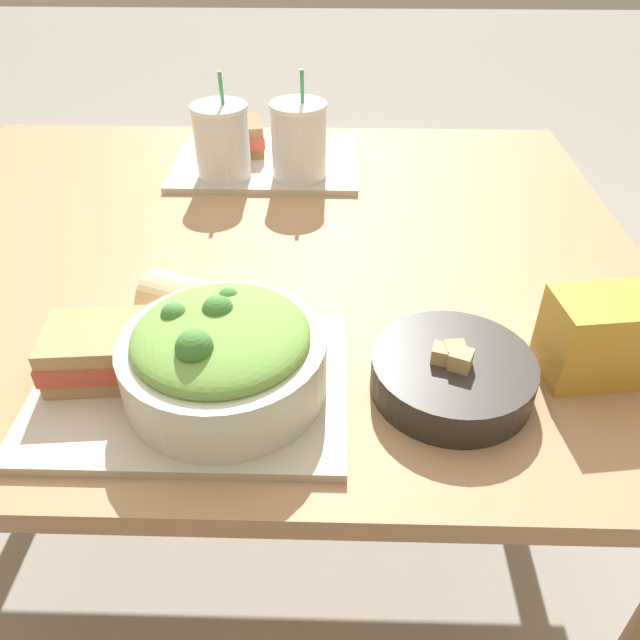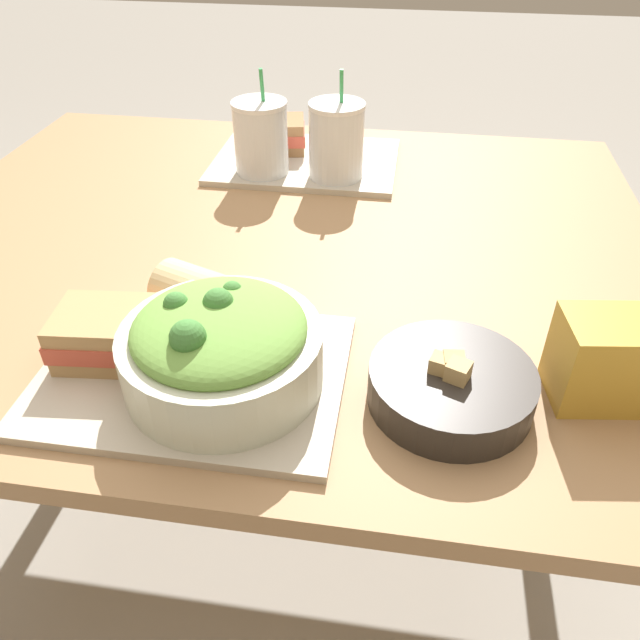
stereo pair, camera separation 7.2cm
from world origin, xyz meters
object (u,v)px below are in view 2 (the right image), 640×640
object	(u,v)px
soup_bowl	(451,384)
sandwich_far	(276,135)
drink_cup_dark	(261,140)
drink_cup_red	(336,143)
sandwich_near	(111,334)
salad_bowl	(221,346)
baguette_near	(216,302)
chip_bag	(627,360)

from	to	relation	value
soup_bowl	sandwich_far	size ratio (longest dim) A/B	1.40
drink_cup_dark	drink_cup_red	world-z (taller)	drink_cup_red
soup_bowl	sandwich_near	world-z (taller)	sandwich_near
salad_bowl	drink_cup_red	size ratio (longest dim) A/B	1.17
salad_bowl	sandwich_near	size ratio (longest dim) A/B	1.67
drink_cup_dark	sandwich_near	bearing A→B (deg)	-95.91
soup_bowl	sandwich_near	bearing A→B (deg)	178.90
soup_bowl	baguette_near	distance (m)	0.32
sandwich_far	sandwich_near	bearing A→B (deg)	-105.76
baguette_near	sandwich_far	world-z (taller)	baguette_near
drink_cup_dark	chip_bag	distance (m)	0.78
sandwich_far	drink_cup_red	world-z (taller)	drink_cup_red
sandwich_far	drink_cup_red	distance (m)	0.19
salad_bowl	baguette_near	xyz separation A→B (m)	(-0.04, 0.10, -0.01)
salad_bowl	sandwich_far	size ratio (longest dim) A/B	1.71
drink_cup_dark	chip_bag	xyz separation A→B (m)	(0.55, -0.54, -0.02)
sandwich_far	chip_bag	distance (m)	0.86
soup_bowl	baguette_near	bearing A→B (deg)	164.19
sandwich_far	chip_bag	bearing A→B (deg)	-60.62
salad_bowl	soup_bowl	world-z (taller)	salad_bowl
sandwich_near	sandwich_far	world-z (taller)	same
sandwich_near	chip_bag	world-z (taller)	chip_bag
sandwich_near	sandwich_far	size ratio (longest dim) A/B	1.03
sandwich_near	drink_cup_dark	distance (m)	0.58
drink_cup_dark	chip_bag	bearing A→B (deg)	-44.41
sandwich_near	baguette_near	bearing A→B (deg)	29.78
sandwich_near	drink_cup_red	bearing A→B (deg)	65.06
sandwich_far	drink_cup_dark	xyz separation A→B (m)	(-0.00, -0.11, 0.03)
sandwich_far	drink_cup_red	bearing A→B (deg)	-49.40
salad_bowl	drink_cup_red	xyz separation A→B (m)	(0.06, 0.60, 0.01)
chip_bag	soup_bowl	bearing A→B (deg)	-176.26
sandwich_near	baguette_near	world-z (taller)	baguette_near
salad_bowl	sandwich_far	bearing A→B (deg)	96.98
baguette_near	soup_bowl	bearing A→B (deg)	-85.14
drink_cup_dark	chip_bag	size ratio (longest dim) A/B	1.16
soup_bowl	sandwich_near	distance (m)	0.42
sandwich_near	chip_bag	distance (m)	0.61
sandwich_near	chip_bag	xyz separation A→B (m)	(0.61, 0.03, 0.01)
sandwich_far	drink_cup_dark	bearing A→B (deg)	-102.06
drink_cup_dark	soup_bowl	bearing A→B (deg)	-58.42
sandwich_far	chip_bag	xyz separation A→B (m)	(0.55, -0.66, 0.01)
salad_bowl	chip_bag	bearing A→B (deg)	7.05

